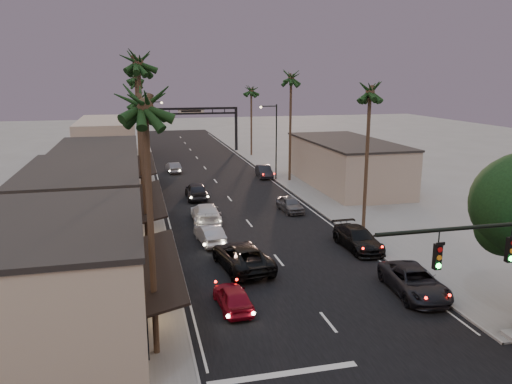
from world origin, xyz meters
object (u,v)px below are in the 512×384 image
streetlight_left (151,128)px  oncoming_silver (210,234)px  arch (191,118)px  palm_rc (251,88)px  palm_ld (135,74)px  oncoming_pickup (242,256)px  palm_la (144,95)px  streetlight_right (274,136)px  palm_ra (370,86)px  palm_lb (138,57)px  curbside_black (358,238)px  palm_far (136,81)px  curbside_near (414,281)px  palm_rb (291,74)px  oncoming_red (233,297)px  palm_lc (138,95)px

streetlight_left → oncoming_silver: size_ratio=2.10×
arch → palm_rc: (8.60, -6.00, 4.94)m
palm_ld → oncoming_pickup: (5.89, -36.82, -11.58)m
palm_la → palm_rc: 57.63m
streetlight_right → streetlight_left: same height
arch → palm_ra: (8.60, -46.00, 5.91)m
palm_la → palm_rc: size_ratio=1.08×
oncoming_silver → streetlight_right: bearing=-123.8°
palm_la → palm_lb: bearing=90.0°
palm_rc → palm_ra: bearing=-90.0°
curbside_black → palm_la: bearing=-145.3°
palm_lb → palm_la: bearing=-90.0°
streetlight_left → curbside_black: bearing=-71.0°
palm_far → arch: bearing=-44.0°
palm_rc → oncoming_silver: 43.36m
arch → curbside_near: bearing=-84.1°
palm_ld → palm_rc: 19.51m
streetlight_right → palm_ra: (1.68, -21.00, 6.11)m
palm_rb → oncoming_pickup: bearing=-113.7°
palm_rc → oncoming_red: palm_rc is taller
palm_ld → palm_ra: size_ratio=1.08×
arch → palm_far: (-8.30, 8.00, 5.91)m
streetlight_right → palm_lc: bearing=-149.9°
oncoming_red → curbside_black: (10.60, 7.24, 0.10)m
palm_lc → oncoming_silver: (4.58, -12.32, -9.76)m
streetlight_left → palm_rb: (15.52, -14.00, 7.09)m
palm_far → oncoming_silver: (4.28, -54.32, -10.74)m
palm_la → palm_rb: (17.20, 35.00, 0.97)m
palm_la → curbside_black: (14.80, 10.92, -10.67)m
arch → streetlight_right: 25.94m
palm_ld → palm_rc: (17.20, 9.00, -1.95)m
streetlight_left → palm_rb: bearing=-42.1°
oncoming_pickup → curbside_near: size_ratio=1.10×
streetlight_right → palm_rb: palm_rb is taller
palm_lc → palm_rc: same height
streetlight_left → palm_lb: size_ratio=0.59×
oncoming_red → oncoming_silver: size_ratio=0.92×
palm_lb → curbside_black: palm_lb is taller
palm_ld → oncoming_silver: 33.75m
palm_rb → palm_rc: size_ratio=1.16×
palm_rb → oncoming_silver: 26.63m
streetlight_left → oncoming_red: size_ratio=2.29×
arch → oncoming_silver: arch is taller
palm_ra → palm_rb: 20.02m
palm_ra → curbside_near: palm_ra is taller
palm_lb → palm_rb: size_ratio=1.07×
palm_la → oncoming_pickup: 15.21m
arch → palm_rc: size_ratio=1.25×
curbside_near → palm_rc: bearing=92.4°
oncoming_red → oncoming_pickup: oncoming_pickup is taller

